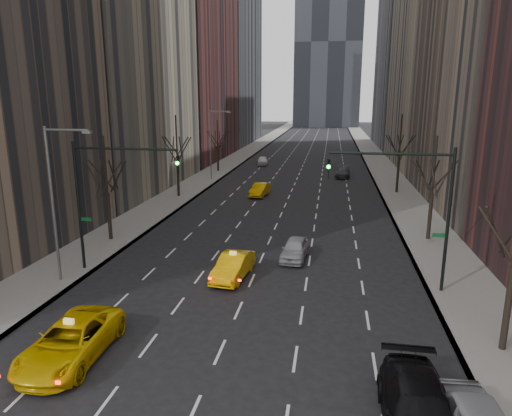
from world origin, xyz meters
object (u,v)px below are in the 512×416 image
at_px(silver_sedan_ahead, 295,249).
at_px(parked_suv_black, 418,412).
at_px(taxi_suv, 71,341).
at_px(taxi_sedan, 233,266).

distance_m(silver_sedan_ahead, parked_suv_black, 16.85).
distance_m(taxi_suv, parked_suv_black, 13.69).
bearing_deg(silver_sedan_ahead, taxi_suv, -116.32).
bearing_deg(taxi_sedan, silver_sedan_ahead, 56.04).
xyz_separation_m(taxi_suv, parked_suv_black, (13.50, -2.27, 0.03)).
xyz_separation_m(taxi_suv, silver_sedan_ahead, (8.23, 13.73, -0.10)).
height_order(taxi_suv, silver_sedan_ahead, taxi_suv).
bearing_deg(parked_suv_black, silver_sedan_ahead, 109.11).
xyz_separation_m(taxi_sedan, silver_sedan_ahead, (3.42, 4.00, -0.05)).
bearing_deg(silver_sedan_ahead, taxi_sedan, -125.88).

